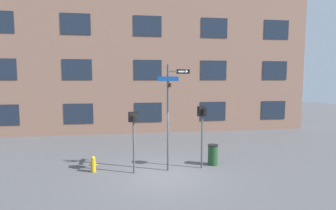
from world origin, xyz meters
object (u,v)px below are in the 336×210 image
street_sign_pole (170,108)px  trash_bin (213,155)px  fire_hydrant (93,164)px  pedestrian_signal_right (202,120)px  pedestrian_signal_left (134,125)px

street_sign_pole → trash_bin: (2.05, 0.45, -2.22)m
street_sign_pole → fire_hydrant: street_sign_pole is taller
street_sign_pole → trash_bin: bearing=12.3°
pedestrian_signal_right → fire_hydrant: 5.00m
pedestrian_signal_right → trash_bin: (0.62, 0.36, -1.67)m
fire_hydrant → trash_bin: trash_bin is taller
pedestrian_signal_left → pedestrian_signal_right: pedestrian_signal_right is taller
pedestrian_signal_left → fire_hydrant: (-1.70, 0.39, -1.70)m
fire_hydrant → trash_bin: 5.28m
pedestrian_signal_left → fire_hydrant: size_ratio=3.80×
pedestrian_signal_left → fire_hydrant: bearing=167.0°
street_sign_pole → pedestrian_signal_right: (1.44, 0.09, -0.55)m
street_sign_pole → fire_hydrant: size_ratio=6.69×
street_sign_pole → pedestrian_signal_right: size_ratio=1.65×
pedestrian_signal_left → street_sign_pole: bearing=4.2°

